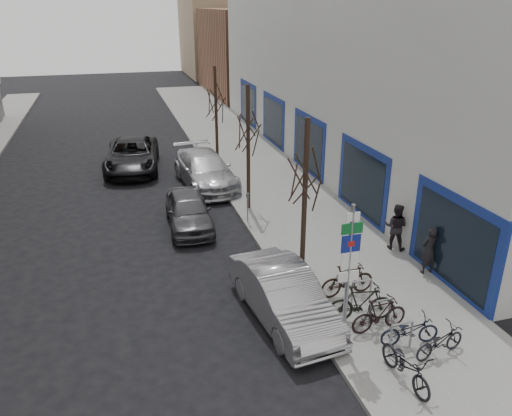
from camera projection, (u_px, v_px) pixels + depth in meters
ground at (255, 369)px, 12.57m from camera, size 120.00×120.00×0.00m
sidewalk_east at (289, 205)px, 22.57m from camera, size 5.00×70.00×0.15m
commercial_building at (457, 68)px, 29.24m from camera, size 20.00×32.00×10.00m
brick_building_far at (269, 52)px, 49.90m from camera, size 12.00×14.00×8.00m
tan_building_far at (237, 37)px, 63.15m from camera, size 13.00×12.00×9.00m
highway_sign_pole at (348, 270)px, 12.24m from camera, size 0.55×0.10×4.20m
bike_rack at (380, 310)px, 13.83m from camera, size 0.66×2.26×0.83m
tree_near at (306, 164)px, 14.78m from camera, size 1.80×1.80×5.50m
tree_mid at (248, 119)px, 20.55m from camera, size 1.80×1.80×5.50m
tree_far at (216, 93)px, 26.32m from camera, size 1.80×1.80×5.50m
meter_front at (294, 269)px, 15.43m from camera, size 0.10×0.08×1.27m
meter_mid at (248, 205)px, 20.32m from camera, size 0.10×0.08×1.27m
meter_back at (219, 166)px, 25.20m from camera, size 0.10×0.08×1.27m
bike_near_left at (407, 363)px, 11.72m from camera, size 0.71×1.87×1.12m
bike_near_right at (379, 314)px, 13.60m from camera, size 1.74×0.61×1.04m
bike_mid_curb at (410, 328)px, 13.06m from camera, size 1.66×0.66×0.99m
bike_mid_inner at (361, 303)px, 14.01m from camera, size 2.00×0.93×1.17m
bike_far_curb at (440, 339)px, 12.66m from camera, size 1.63×0.78×0.96m
bike_far_inner at (348, 280)px, 15.26m from camera, size 1.81×0.60×1.09m
parked_car_front at (284, 296)px, 14.26m from camera, size 2.19×4.89×1.56m
parked_car_mid at (189, 210)px, 20.25m from camera, size 1.87×4.31×1.45m
parked_car_back at (205, 170)px, 24.84m from camera, size 2.78×5.88×1.66m
lane_car at (132, 155)px, 27.28m from camera, size 3.41×6.24×1.66m
pedestrian_near at (429, 250)px, 16.43m from camera, size 0.63×0.43×1.67m
pedestrian_far at (396, 226)px, 18.08m from camera, size 0.78×0.76×1.76m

